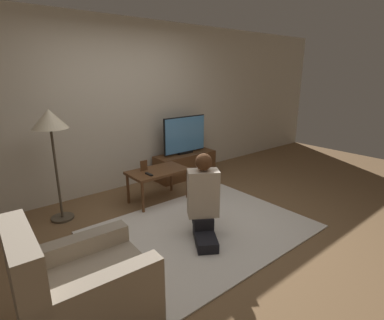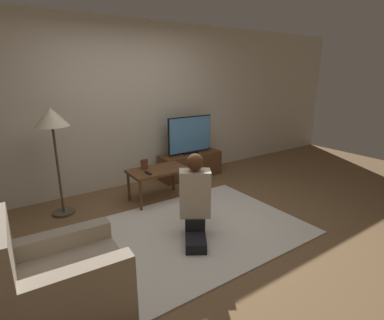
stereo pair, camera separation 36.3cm
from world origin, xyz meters
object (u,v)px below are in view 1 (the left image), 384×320
(armchair, at_px, (82,295))
(person_kneeling, at_px, (203,198))
(coffee_table, at_px, (158,174))
(floor_lamp, at_px, (50,126))
(tv, at_px, (185,135))

(armchair, relative_size, person_kneeling, 0.93)
(coffee_table, bearing_deg, floor_lamp, 166.12)
(tv, height_order, floor_lamp, floor_lamp)
(coffee_table, distance_m, armchair, 2.29)
(floor_lamp, relative_size, armchair, 1.54)
(person_kneeling, bearing_deg, coffee_table, -65.29)
(tv, bearing_deg, floor_lamp, -173.12)
(coffee_table, bearing_deg, armchair, -136.89)
(coffee_table, xyz_separation_m, person_kneeling, (-0.16, -1.16, 0.07))
(armchair, bearing_deg, coffee_table, -44.34)
(armchair, xyz_separation_m, person_kneeling, (1.51, 0.40, 0.19))
(tv, distance_m, floor_lamp, 2.28)
(tv, bearing_deg, armchair, -140.71)
(armchair, bearing_deg, floor_lamp, -9.66)
(tv, distance_m, person_kneeling, 2.08)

